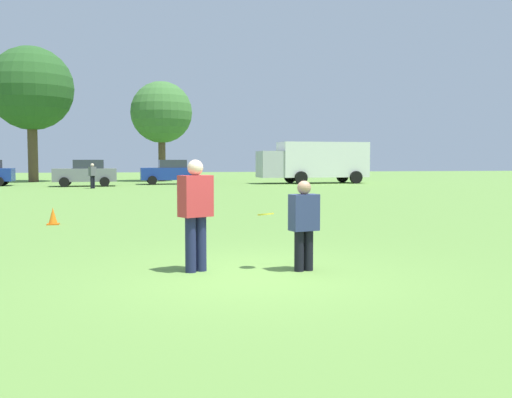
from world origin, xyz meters
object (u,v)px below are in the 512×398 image
player_thrower (196,209)px  parked_car_mid_right (170,172)px  frisbee (266,214)px  box_truck (315,161)px  traffic_cone (53,216)px  parked_car_center (86,173)px  player_defender (304,221)px  bystander_far_jogger (92,174)px

player_thrower → parked_car_mid_right: 34.19m
frisbee → box_truck: 35.46m
traffic_cone → parked_car_mid_right: (4.65, 26.63, 0.69)m
frisbee → traffic_cone: frisbee is taller
frisbee → parked_car_mid_right: size_ratio=0.06×
frisbee → parked_car_mid_right: 34.17m
frisbee → box_truck: bearing=71.2°
parked_car_center → parked_car_mid_right: same height
player_thrower → frisbee: bearing=-0.7°
player_defender → box_truck: 35.55m
frisbee → box_truck: box_truck is taller
player_defender → box_truck: box_truck is taller
player_thrower → traffic_cone: (-3.23, 7.53, -0.78)m
frisbee → parked_car_mid_right: (0.27, 34.17, 0.02)m
player_defender → traffic_cone: size_ratio=3.04×
bystander_far_jogger → parked_car_center: bearing=101.5°
player_thrower → traffic_cone: size_ratio=3.74×
parked_car_center → player_thrower: bearing=-82.1°
traffic_cone → bystander_far_jogger: 20.95m
traffic_cone → parked_car_center: bearing=92.8°
traffic_cone → frisbee: bearing=-59.9°
player_thrower → player_defender: size_ratio=1.23×
player_thrower → traffic_cone: player_thrower is taller
traffic_cone → parked_car_center: parked_car_center is taller
parked_car_center → bystander_far_jogger: 3.43m
box_truck → bystander_far_jogger: (-16.29, -5.10, -0.85)m
player_defender → bystander_far_jogger: bearing=100.7°
player_defender → traffic_cone: (-4.95, 7.81, -0.58)m
player_thrower → bystander_far_jogger: size_ratio=1.13×
player_thrower → box_truck: (12.55, 33.55, 0.74)m
bystander_far_jogger → player_thrower: bearing=-82.5°
frisbee → traffic_cone: bearing=120.1°
player_thrower → traffic_cone: bearing=113.2°
parked_car_center → box_truck: bearing=5.8°
player_defender → frisbee: (-0.57, 0.27, 0.09)m
player_defender → parked_car_mid_right: parked_car_mid_right is taller
parked_car_mid_right → box_truck: 11.18m
traffic_cone → box_truck: (15.78, 26.03, 1.52)m
traffic_cone → bystander_far_jogger: bystander_far_jogger is taller
player_thrower → box_truck: bearing=69.5°
parked_car_center → parked_car_mid_right: bearing=21.8°
parked_car_mid_right → bystander_far_jogger: parked_car_mid_right is taller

